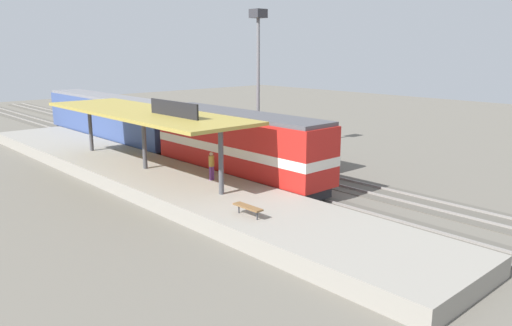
{
  "coord_description": "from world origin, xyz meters",
  "views": [
    {
      "loc": [
        -20.87,
        -28.58,
        8.64
      ],
      "look_at": [
        -1.38,
        -7.25,
        2.0
      ],
      "focal_mm": 35.25,
      "sensor_mm": 36.0,
      "label": 1
    }
  ],
  "objects_px": {
    "locomotive": "(239,146)",
    "passenger_carriage_single": "(110,119)",
    "platform_bench": "(248,207)",
    "person_waiting": "(212,164)",
    "freight_car": "(259,138)",
    "light_mast": "(258,51)"
  },
  "relations": [
    {
      "from": "platform_bench",
      "to": "person_waiting",
      "type": "distance_m",
      "value": 7.08
    },
    {
      "from": "passenger_carriage_single",
      "to": "freight_car",
      "type": "xyz_separation_m",
      "value": [
        4.6,
        -14.96,
        -0.34
      ]
    },
    {
      "from": "passenger_carriage_single",
      "to": "light_mast",
      "type": "relative_size",
      "value": 1.71
    },
    {
      "from": "freight_car",
      "to": "platform_bench",
      "type": "bearing_deg",
      "value": -134.65
    },
    {
      "from": "locomotive",
      "to": "light_mast",
      "type": "xyz_separation_m",
      "value": [
        7.8,
        6.58,
        5.99
      ]
    },
    {
      "from": "locomotive",
      "to": "person_waiting",
      "type": "height_order",
      "value": "locomotive"
    },
    {
      "from": "passenger_carriage_single",
      "to": "freight_car",
      "type": "relative_size",
      "value": 1.67
    },
    {
      "from": "locomotive",
      "to": "freight_car",
      "type": "height_order",
      "value": "locomotive"
    },
    {
      "from": "platform_bench",
      "to": "person_waiting",
      "type": "xyz_separation_m",
      "value": [
        2.83,
        6.47,
        0.51
      ]
    },
    {
      "from": "locomotive",
      "to": "person_waiting",
      "type": "xyz_separation_m",
      "value": [
        -3.17,
        -1.22,
        -0.56
      ]
    },
    {
      "from": "freight_car",
      "to": "light_mast",
      "type": "distance_m",
      "value": 8.0
    },
    {
      "from": "light_mast",
      "to": "locomotive",
      "type": "bearing_deg",
      "value": -139.84
    },
    {
      "from": "locomotive",
      "to": "person_waiting",
      "type": "distance_m",
      "value": 3.44
    },
    {
      "from": "passenger_carriage_single",
      "to": "light_mast",
      "type": "bearing_deg",
      "value": -55.66
    },
    {
      "from": "passenger_carriage_single",
      "to": "person_waiting",
      "type": "height_order",
      "value": "passenger_carriage_single"
    },
    {
      "from": "platform_bench",
      "to": "passenger_carriage_single",
      "type": "height_order",
      "value": "passenger_carriage_single"
    },
    {
      "from": "light_mast",
      "to": "person_waiting",
      "type": "bearing_deg",
      "value": -144.58
    },
    {
      "from": "platform_bench",
      "to": "passenger_carriage_single",
      "type": "relative_size",
      "value": 0.08
    },
    {
      "from": "platform_bench",
      "to": "person_waiting",
      "type": "relative_size",
      "value": 0.99
    },
    {
      "from": "freight_car",
      "to": "person_waiting",
      "type": "relative_size",
      "value": 7.02
    },
    {
      "from": "light_mast",
      "to": "passenger_carriage_single",
      "type": "bearing_deg",
      "value": 124.34
    },
    {
      "from": "locomotive",
      "to": "passenger_carriage_single",
      "type": "distance_m",
      "value": 18.0
    }
  ]
}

